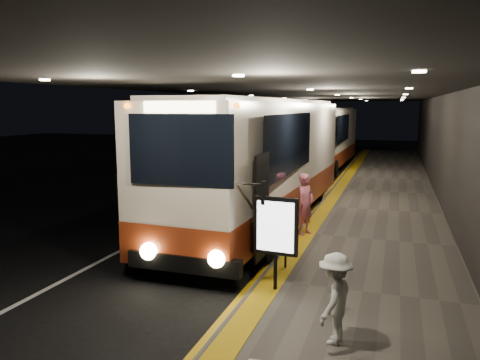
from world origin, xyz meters
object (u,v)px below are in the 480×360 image
Objects in this scene: coach_main at (263,166)px; stanchion_post at (286,246)px; passenger_waiting_white at (335,298)px; bag_polka at (337,303)px; info_sign at (276,228)px; coach_second at (325,141)px; passenger_boarding at (305,204)px.

coach_main is 5.23m from stanchion_post.
bag_polka is (-0.10, 1.22, -0.59)m from passenger_waiting_white.
stanchion_post is (-1.44, 1.99, 0.39)m from bag_polka.
stanchion_post is at bearing 125.89° from bag_polka.
info_sign is 1.58m from stanchion_post.
coach_main is at bearing 112.43° from info_sign.
bag_polka is at bearing -79.69° from coach_second.
coach_second is 21.84m from bag_polka.
stanchion_post is at bearing -66.09° from coach_main.
stanchion_post is at bearing -154.88° from passenger_boarding.
info_sign is (-1.34, 0.62, 1.17)m from bag_polka.
bag_polka is at bearing -162.95° from passenger_waiting_white.
coach_second is 8.03× the size of passenger_waiting_white.
passenger_boarding is 3.09m from stanchion_post.
coach_second reaches higher than passenger_boarding.
passenger_waiting_white reaches higher than bag_polka.
coach_main reaches higher than info_sign.
passenger_waiting_white reaches higher than stanchion_post.
coach_second is at bearing -159.00° from passenger_waiting_white.
info_sign is at bearing -69.79° from coach_main.
coach_main is at bearing 111.66° from stanchion_post.
coach_second reaches higher than bag_polka.
bag_polka is at bearing -61.47° from coach_main.
coach_main is at bearing -144.37° from passenger_waiting_white.
bag_polka is 1.89m from info_sign.
coach_main is at bearing 116.28° from bag_polka.
passenger_boarding is at bearing 107.05° from bag_polka.
stanchion_post reaches higher than bag_polka.
info_sign is at bearing 155.17° from bag_polka.
info_sign is at bearing -129.55° from passenger_waiting_white.
passenger_waiting_white is at bearing -142.23° from passenger_boarding.
coach_second reaches higher than stanchion_post.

